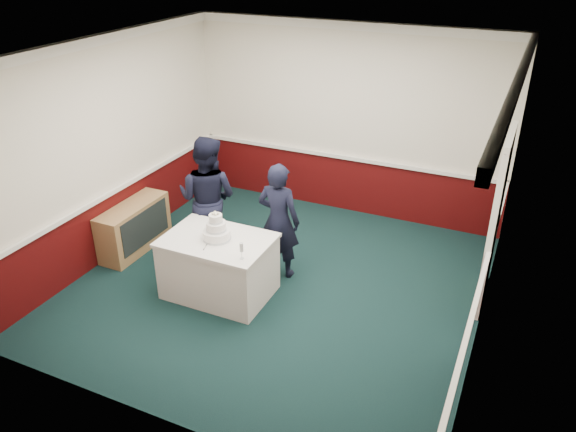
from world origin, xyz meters
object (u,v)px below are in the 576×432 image
at_px(wedding_cake, 216,231).
at_px(person_man, 208,198).
at_px(champagne_flute, 241,248).
at_px(person_woman, 279,221).
at_px(cake_table, 219,266).
at_px(sideboard, 134,227).
at_px(cake_knife, 206,246).

relative_size(wedding_cake, person_man, 0.21).
distance_m(champagne_flute, person_woman, 1.03).
xyz_separation_m(cake_table, champagne_flute, (0.50, -0.28, 0.53)).
distance_m(sideboard, cake_table, 1.74).
xyz_separation_m(champagne_flute, person_man, (-1.11, 1.05, -0.04)).
bearing_deg(wedding_cake, cake_knife, -98.53).
height_order(champagne_flute, person_woman, person_woman).
height_order(sideboard, cake_table, cake_table).
relative_size(cake_knife, champagne_flute, 1.07).
xyz_separation_m(wedding_cake, person_man, (-0.61, 0.77, -0.02)).
bearing_deg(cake_knife, wedding_cake, 66.08).
height_order(cake_table, champagne_flute, champagne_flute).
xyz_separation_m(cake_table, person_man, (-0.61, 0.77, 0.48)).
height_order(sideboard, person_man, person_man).
distance_m(sideboard, wedding_cake, 1.82).
bearing_deg(champagne_flute, person_man, 136.40).
bearing_deg(sideboard, cake_knife, -21.85).
bearing_deg(sideboard, person_man, 16.25).
relative_size(wedding_cake, champagne_flute, 1.78).
bearing_deg(cake_table, person_woman, 57.05).
bearing_deg(person_man, cake_table, 122.78).
distance_m(cake_table, person_man, 1.09).
xyz_separation_m(cake_table, wedding_cake, (0.00, 0.00, 0.50)).
distance_m(sideboard, person_man, 1.24).
xyz_separation_m(sideboard, person_man, (1.07, 0.31, 0.53)).
bearing_deg(cake_knife, person_man, 105.22).
bearing_deg(cake_knife, cake_table, 66.08).
bearing_deg(person_man, wedding_cake, 122.78).
relative_size(wedding_cake, cake_knife, 1.65).
distance_m(sideboard, cake_knife, 1.83).
relative_size(person_man, person_woman, 1.12).
bearing_deg(person_man, cake_knife, 115.31).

